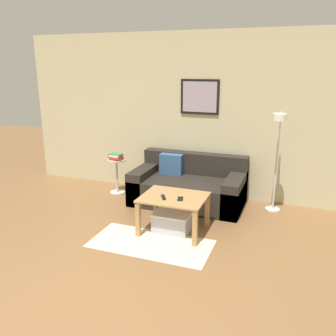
# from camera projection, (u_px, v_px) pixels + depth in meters

# --- Properties ---
(wall_back) EXTENTS (5.60, 0.09, 2.55)m
(wall_back) POSITION_uv_depth(u_px,v_px,m) (185.00, 115.00, 5.65)
(wall_back) COLOR #C6BC93
(wall_back) RESTS_ON ground_plane
(area_rug) EXTENTS (1.44, 0.70, 0.01)m
(area_rug) POSITION_uv_depth(u_px,v_px,m) (151.00, 243.00, 4.23)
(area_rug) COLOR beige
(area_rug) RESTS_ON ground_plane
(couch) EXTENTS (1.66, 0.90, 0.72)m
(couch) POSITION_uv_depth(u_px,v_px,m) (188.00, 187.00, 5.43)
(couch) COLOR #28231E
(couch) RESTS_ON ground_plane
(coffee_table) EXTENTS (0.80, 0.65, 0.47)m
(coffee_table) POSITION_uv_depth(u_px,v_px,m) (174.00, 203.00, 4.46)
(coffee_table) COLOR #AD7F4C
(coffee_table) RESTS_ON ground_plane
(storage_bin) EXTENTS (0.48, 0.45, 0.25)m
(storage_bin) POSITION_uv_depth(u_px,v_px,m) (173.00, 220.00, 4.57)
(storage_bin) COLOR #B2B2B7
(storage_bin) RESTS_ON ground_plane
(floor_lamp) EXTENTS (0.21, 0.46, 1.45)m
(floor_lamp) POSITION_uv_depth(u_px,v_px,m) (277.00, 145.00, 4.80)
(floor_lamp) COLOR silver
(floor_lamp) RESTS_ON ground_plane
(side_table) EXTENTS (0.29, 0.29, 0.57)m
(side_table) POSITION_uv_depth(u_px,v_px,m) (117.00, 173.00, 5.84)
(side_table) COLOR silver
(side_table) RESTS_ON ground_plane
(book_stack) EXTENTS (0.24, 0.20, 0.10)m
(book_stack) POSITION_uv_depth(u_px,v_px,m) (116.00, 157.00, 5.75)
(book_stack) COLOR #B73333
(book_stack) RESTS_ON side_table
(remote_control) EXTENTS (0.11, 0.15, 0.02)m
(remote_control) POSITION_uv_depth(u_px,v_px,m) (163.00, 197.00, 4.38)
(remote_control) COLOR black
(remote_control) RESTS_ON coffee_table
(cell_phone) EXTENTS (0.10, 0.15, 0.01)m
(cell_phone) POSITION_uv_depth(u_px,v_px,m) (180.00, 199.00, 4.34)
(cell_phone) COLOR black
(cell_phone) RESTS_ON coffee_table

